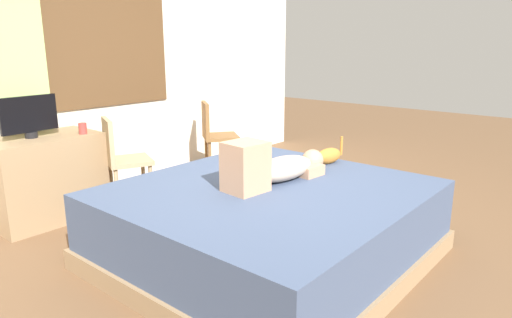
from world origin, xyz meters
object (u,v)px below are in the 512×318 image
(tv_monitor, at_px, (29,116))
(cat, at_px, (327,156))
(bed, at_px, (268,223))
(chair_by_desk, at_px, (121,157))
(cup, at_px, (83,129))
(person_lying, at_px, (274,167))
(desk, at_px, (46,178))
(chair_spare, at_px, (214,133))

(tv_monitor, bearing_deg, cat, -51.84)
(bed, relative_size, chair_by_desk, 2.40)
(tv_monitor, xyz_separation_m, cup, (0.36, -0.18, -0.13))
(cat, distance_m, tv_monitor, 2.49)
(bed, relative_size, person_lying, 2.19)
(tv_monitor, bearing_deg, desk, 0.00)
(bed, height_order, person_lying, person_lying)
(desk, distance_m, chair_by_desk, 0.65)
(cup, distance_m, chair_by_desk, 0.41)
(cat, relative_size, desk, 0.39)
(tv_monitor, relative_size, chair_spare, 0.56)
(cup, relative_size, chair_by_desk, 0.11)
(person_lying, bearing_deg, chair_by_desk, 97.28)
(desk, distance_m, tv_monitor, 0.56)
(bed, distance_m, cat, 0.87)
(bed, height_order, cup, cup)
(tv_monitor, bearing_deg, cup, -26.09)
(bed, distance_m, desk, 2.07)
(chair_spare, bearing_deg, person_lying, -123.02)
(tv_monitor, relative_size, cup, 5.00)
(person_lying, xyz_separation_m, tv_monitor, (-0.83, 1.92, 0.27))
(cat, bearing_deg, cup, 123.36)
(tv_monitor, distance_m, chair_spare, 2.02)
(cat, height_order, chair_spare, chair_spare)
(person_lying, distance_m, tv_monitor, 2.11)
(person_lying, bearing_deg, bed, -159.85)
(person_lying, relative_size, chair_spare, 1.10)
(chair_by_desk, bearing_deg, cat, -61.10)
(cat, bearing_deg, bed, -178.33)
(bed, xyz_separation_m, tv_monitor, (-0.72, 1.96, 0.66))
(cat, bearing_deg, chair_spare, 75.88)
(cat, relative_size, cup, 3.67)
(desk, bearing_deg, bed, -71.91)
(cat, relative_size, chair_by_desk, 0.41)
(cat, height_order, tv_monitor, tv_monitor)
(person_lying, height_order, cat, person_lying)
(cat, distance_m, chair_spare, 1.82)
(chair_by_desk, relative_size, chair_spare, 1.00)
(desk, distance_m, cup, 0.54)
(tv_monitor, distance_m, cup, 0.43)
(person_lying, relative_size, tv_monitor, 1.96)
(cup, distance_m, chair_spare, 1.63)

